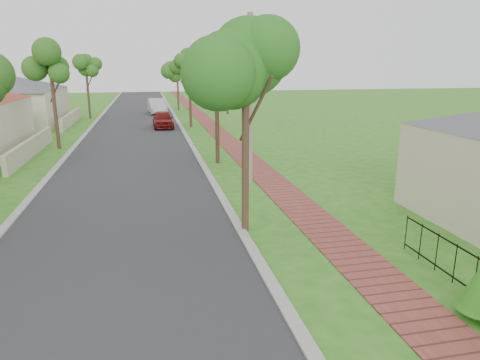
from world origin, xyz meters
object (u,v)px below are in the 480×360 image
object	(u,v)px
parked_car_red	(163,119)
near_tree	(246,71)
utility_pole	(250,101)
parked_car_white	(157,106)

from	to	relation	value
parked_car_red	near_tree	bearing A→B (deg)	-87.18
utility_pole	parked_car_red	bearing A→B (deg)	99.32
parked_car_white	utility_pole	distance (m)	29.28
parked_car_red	utility_pole	distance (m)	18.75
parked_car_white	utility_pole	size ratio (longest dim) A/B	0.68
parked_car_white	parked_car_red	bearing A→B (deg)	-93.53
parked_car_red	parked_car_white	world-z (taller)	parked_car_white
parked_car_white	near_tree	xyz separation A→B (m)	(1.80, -34.30, 4.08)
near_tree	parked_car_red	bearing A→B (deg)	93.88
parked_car_white	near_tree	size ratio (longest dim) A/B	0.79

